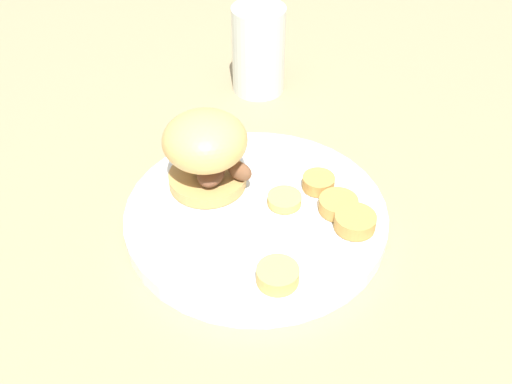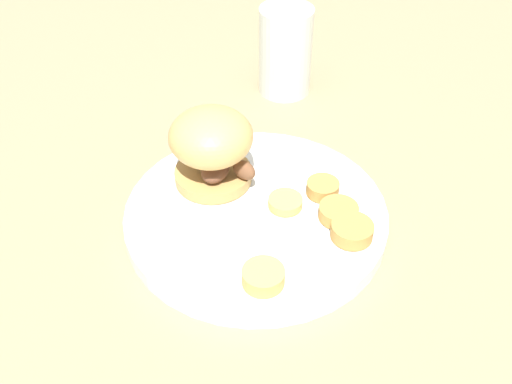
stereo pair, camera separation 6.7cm
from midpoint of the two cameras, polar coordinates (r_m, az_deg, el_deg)
ground_plane at (r=0.70m, az=-2.73°, el=-3.05°), size 4.00×4.00×0.00m
dinner_plate at (r=0.69m, az=-2.76°, el=-2.30°), size 0.30×0.30×0.02m
sandwich at (r=0.69m, az=-7.60°, el=3.97°), size 0.11×0.11×0.09m
potato_round_0 at (r=0.66m, az=6.59°, el=-2.94°), size 0.05×0.05×0.02m
potato_round_1 at (r=0.68m, az=5.08°, el=-1.33°), size 0.04×0.04×0.02m
potato_round_2 at (r=0.61m, az=-1.11°, el=-8.07°), size 0.04×0.04×0.02m
potato_round_3 at (r=0.71m, az=3.30°, el=0.81°), size 0.04×0.04×0.02m
potato_round_4 at (r=0.69m, az=-0.05°, el=-0.85°), size 0.04×0.04×0.01m
drinking_glass at (r=0.91m, az=-1.93°, el=13.29°), size 0.08×0.08×0.13m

